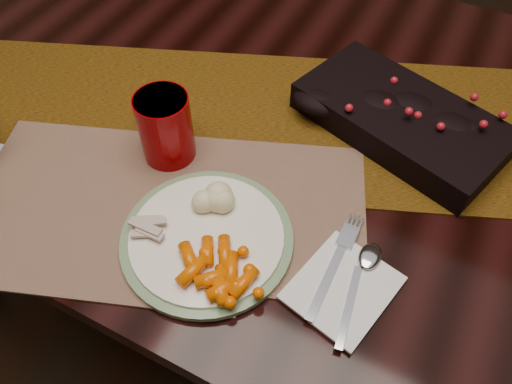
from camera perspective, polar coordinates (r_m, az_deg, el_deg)
The scene contains 14 objects.
floor at distance 1.54m, azimuth 3.81°, elevation -12.00°, with size 5.00×5.00×0.00m, color black.
dining_table at distance 1.22m, azimuth 4.74°, elevation -4.20°, with size 1.80×1.00×0.75m, color black.
table_runner at distance 0.91m, azimuth 2.27°, elevation 8.22°, with size 1.80×0.37×0.00m, color #51340F.
centerpiece at distance 0.90m, azimuth 16.35°, elevation 8.43°, with size 0.35×0.18×0.07m, color black, non-canonical shape.
placemat_main at distance 0.78m, azimuth -2.24°, elevation -1.94°, with size 0.40×0.29×0.00m, color #9C6F49.
placemat_second at distance 0.82m, azimuth -16.22°, elevation -1.46°, with size 0.44×0.33×0.00m, color brown.
dinner_plate at distance 0.74m, azimuth -5.64°, elevation -5.27°, with size 0.26×0.26×0.01m, color white.
baby_carrots at distance 0.70m, azimuth -4.28°, elevation -8.12°, with size 0.11×0.09×0.02m, color #E35500, non-canonical shape.
mashed_potatoes at distance 0.75m, azimuth -4.55°, elevation -0.69°, with size 0.08×0.07×0.04m, color #CBB67D, non-canonical shape.
turkey_shreds at distance 0.74m, azimuth -11.83°, elevation -4.04°, with size 0.07×0.06×0.02m, color tan, non-canonical shape.
napkin at distance 0.71m, azimuth 9.88°, elevation -10.71°, with size 0.12×0.14×0.00m, color white.
fork at distance 0.72m, azimuth 8.69°, elevation -8.74°, with size 0.03×0.17×0.00m, color white, non-canonical shape.
spoon at distance 0.71m, azimuth 11.33°, elevation -10.92°, with size 0.03×0.16×0.00m, color #B4B3BF, non-canonical shape.
red_cup at distance 0.82m, azimuth -10.30°, elevation 7.27°, with size 0.09×0.09×0.12m, color #8B0003.
Camera 1 is at (0.22, -0.65, 1.38)m, focal length 35.00 mm.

